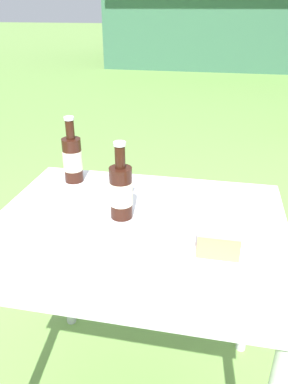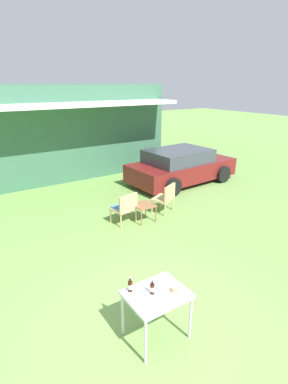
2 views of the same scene
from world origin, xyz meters
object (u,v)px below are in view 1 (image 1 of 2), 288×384
Objects in this scene: patio_table at (137,248)px; cola_bottle_far at (73,158)px; cake_on_plate at (212,246)px; cola_bottle_near at (121,190)px.

cola_bottle_far is (-0.28, 0.24, 0.17)m from patio_table.
patio_table is 0.26m from cake_on_plate.
cola_bottle_far reaches higher than patio_table.
cake_on_plate is at bearing -26.50° from patio_table.
cola_bottle_near is at bearing 152.70° from cake_on_plate.
cola_bottle_near reaches higher than patio_table.
cola_bottle_far is (-0.48, 0.34, 0.06)m from cake_on_plate.
cake_on_plate is 1.04× the size of cola_bottle_far.
patio_table is 3.51× the size of cake_on_plate.
cola_bottle_near is 1.00× the size of cola_bottle_far.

